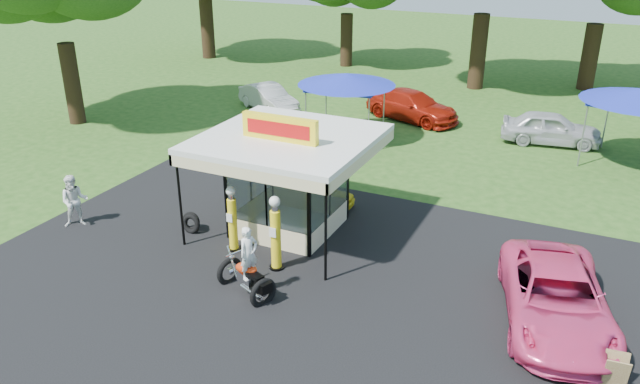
% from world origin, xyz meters
% --- Properties ---
extents(ground, '(120.00, 120.00, 0.00)m').
position_xyz_m(ground, '(0.00, 0.00, 0.00)').
color(ground, '#244B17').
rests_on(ground, ground).
extents(asphalt_apron, '(20.00, 14.00, 0.04)m').
position_xyz_m(asphalt_apron, '(0.00, 2.00, 0.02)').
color(asphalt_apron, black).
rests_on(asphalt_apron, ground).
extents(gas_station_kiosk, '(5.40, 5.40, 4.18)m').
position_xyz_m(gas_station_kiosk, '(-2.00, 4.99, 1.78)').
color(gas_station_kiosk, white).
rests_on(gas_station_kiosk, ground).
extents(gas_pump_left, '(0.42, 0.42, 2.24)m').
position_xyz_m(gas_pump_left, '(-2.90, 2.88, 1.07)').
color(gas_pump_left, black).
rests_on(gas_pump_left, ground).
extents(gas_pump_right, '(0.45, 0.45, 2.44)m').
position_xyz_m(gas_pump_right, '(-1.09, 2.43, 1.17)').
color(gas_pump_right, black).
rests_on(gas_pump_right, ground).
extents(motorcycle, '(1.97, 1.47, 2.24)m').
position_xyz_m(motorcycle, '(-1.11, 0.86, 0.87)').
color(motorcycle, black).
rests_on(motorcycle, ground).
extents(spare_tires, '(0.82, 0.49, 0.71)m').
position_xyz_m(spare_tires, '(-4.92, 3.35, 0.34)').
color(spare_tires, black).
rests_on(spare_tires, ground).
extents(a_frame_sign, '(0.53, 0.50, 0.92)m').
position_xyz_m(a_frame_sign, '(8.39, 1.04, 0.47)').
color(a_frame_sign, '#593819').
rests_on(a_frame_sign, ground).
extents(kiosk_car, '(2.82, 1.13, 0.96)m').
position_xyz_m(kiosk_car, '(-2.00, 7.20, 0.48)').
color(kiosk_car, yellow).
rests_on(kiosk_car, ground).
extents(pink_sedan, '(3.84, 5.97, 1.53)m').
position_xyz_m(pink_sedan, '(6.85, 3.17, 0.77)').
color(pink_sedan, '#F64384').
rests_on(pink_sedan, ground).
extents(spectator_west, '(1.16, 1.13, 1.88)m').
position_xyz_m(spectator_west, '(-8.78, 2.05, 0.94)').
color(spectator_west, white).
rests_on(spectator_west, ground).
extents(bg_car_a, '(4.50, 3.46, 1.42)m').
position_xyz_m(bg_car_a, '(-9.88, 17.36, 0.71)').
color(bg_car_a, beige).
rests_on(bg_car_a, ground).
extents(bg_car_b, '(5.65, 3.69, 1.52)m').
position_xyz_m(bg_car_b, '(-2.14, 19.10, 0.76)').
color(bg_car_b, '#A91C0D').
rests_on(bg_car_b, ground).
extents(bg_car_c, '(4.74, 2.49, 1.54)m').
position_xyz_m(bg_car_c, '(4.98, 18.20, 0.77)').
color(bg_car_c, silver).
rests_on(bg_car_c, ground).
extents(tent_west, '(4.61, 4.61, 3.22)m').
position_xyz_m(tent_west, '(-4.05, 14.66, 2.92)').
color(tent_west, gray).
rests_on(tent_west, ground).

